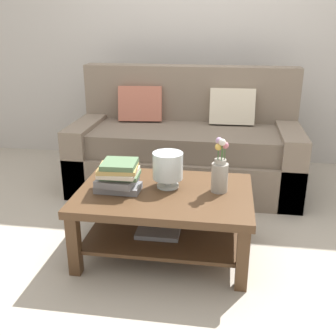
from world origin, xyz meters
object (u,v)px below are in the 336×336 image
object	(u,v)px
book_stack_main	(118,176)
glass_hurricane_vase	(168,167)
couch	(186,147)
flower_pitcher	(220,171)
coffee_table	(164,208)

from	to	relation	value
book_stack_main	glass_hurricane_vase	distance (m)	0.32
couch	glass_hurricane_vase	distance (m)	1.13
flower_pitcher	couch	bearing A→B (deg)	106.40
couch	book_stack_main	world-z (taller)	couch
book_stack_main	glass_hurricane_vase	size ratio (longest dim) A/B	1.23
coffee_table	flower_pitcher	bearing A→B (deg)	8.53
book_stack_main	flower_pitcher	distance (m)	0.64
couch	flower_pitcher	xyz separation A→B (m)	(0.33, -1.13, 0.21)
couch	glass_hurricane_vase	bearing A→B (deg)	-89.96
glass_hurricane_vase	couch	bearing A→B (deg)	90.04
coffee_table	couch	bearing A→B (deg)	89.47
coffee_table	flower_pitcher	xyz separation A→B (m)	(0.34, 0.05, 0.25)
book_stack_main	glass_hurricane_vase	xyz separation A→B (m)	(0.30, 0.10, 0.04)
flower_pitcher	coffee_table	bearing A→B (deg)	-171.47
book_stack_main	flower_pitcher	bearing A→B (deg)	7.15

